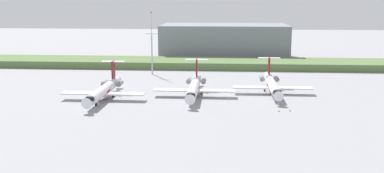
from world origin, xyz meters
TOP-DOWN VIEW (x-y plane):
  - ground_plane at (0.00, 30.00)m, footprint 500.00×500.00m
  - grass_berm at (0.00, 62.83)m, footprint 320.00×20.00m
  - regional_jet_nearest at (-23.86, 3.77)m, footprint 22.81×31.00m
  - regional_jet_second at (0.52, 9.57)m, footprint 22.81×31.00m
  - regional_jet_third at (22.89, 14.99)m, footprint 22.81×31.00m
  - antenna_mast at (-17.20, 43.55)m, footprint 4.40×0.50m
  - distant_hangar at (8.68, 91.28)m, footprint 57.51×28.80m
  - safety_cone_front_marker at (22.33, -6.82)m, footprint 0.44×0.44m
  - safety_cone_mid_marker at (25.07, -6.19)m, footprint 0.44×0.44m

SIDE VIEW (x-z plane):
  - ground_plane at x=0.00m, z-range 0.00..0.00m
  - safety_cone_front_marker at x=22.33m, z-range 0.00..0.55m
  - safety_cone_mid_marker at x=25.07m, z-range 0.00..0.55m
  - grass_berm at x=0.00m, z-range 0.00..2.84m
  - regional_jet_nearest at x=-23.86m, z-range -1.96..7.04m
  - regional_jet_second at x=0.52m, z-range -1.96..7.04m
  - regional_jet_third at x=22.89m, z-range -1.96..7.04m
  - distant_hangar at x=8.68m, z-range 0.00..15.31m
  - antenna_mast at x=-17.20m, z-range -1.90..20.62m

